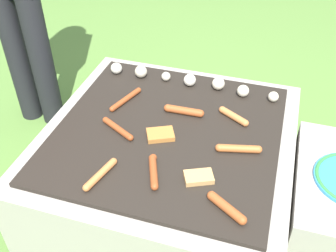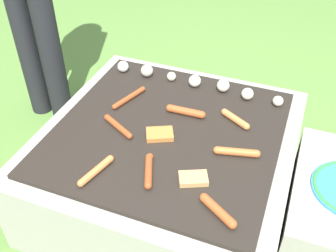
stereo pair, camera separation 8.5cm
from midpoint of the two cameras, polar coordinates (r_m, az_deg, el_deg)
ground_plane at (r=1.84m, az=-1.34°, el=-9.82°), size 14.00×14.00×0.00m
grill at (r=1.71m, az=-1.43°, el=-5.62°), size 1.00×1.00×0.38m
sausage_back_center at (r=1.39m, az=-3.90°, el=-6.63°), size 0.08×0.16×0.03m
sausage_front_center at (r=1.65m, az=0.84°, el=2.20°), size 0.17×0.04×0.03m
sausage_front_left at (r=1.48m, az=8.60°, el=-3.31°), size 0.17×0.06×0.03m
sausage_front_right at (r=1.74m, az=-7.55°, el=3.84°), size 0.08×0.19×0.02m
sausage_mid_right at (r=1.28m, az=6.57°, el=-11.72°), size 0.14×0.10×0.03m
sausage_back_left at (r=1.64m, az=8.03°, el=1.39°), size 0.13×0.09×0.03m
sausage_mid_left at (r=1.58m, az=-8.85°, el=-0.40°), size 0.16×0.10×0.02m
sausage_back_right at (r=1.40m, az=-11.51°, el=-6.91°), size 0.06×0.17×0.03m
bread_slice_left at (r=1.54m, az=-2.69°, el=-1.29°), size 0.13×0.11×0.02m
bread_slice_center at (r=1.37m, az=2.70°, el=-7.46°), size 0.12×0.10×0.02m
mushroom_row at (r=1.83m, az=1.33°, el=6.70°), size 0.80×0.08×0.06m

